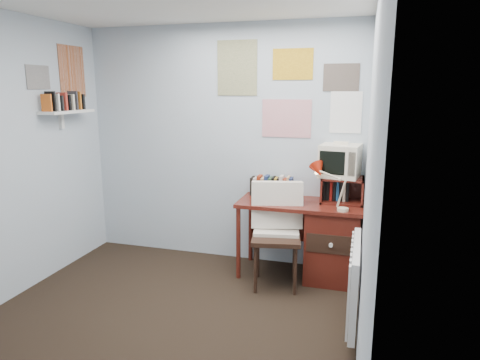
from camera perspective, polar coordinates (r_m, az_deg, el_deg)
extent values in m
plane|color=black|center=(3.48, -12.16, -20.27)|extent=(3.50, 3.50, 0.00)
cube|color=#B0BBC9|center=(4.59, -2.52, 4.63)|extent=(3.00, 0.02, 2.50)
cube|color=#B0BBC9|center=(2.63, 16.62, -1.60)|extent=(0.02, 3.50, 2.50)
cube|color=#591C14|center=(4.22, 8.00, -3.18)|extent=(1.20, 0.55, 0.03)
cube|color=#591C14|center=(4.31, 12.24, -8.34)|extent=(0.50, 0.50, 0.72)
cylinder|color=#591C14|center=(4.23, -0.22, -8.42)|extent=(0.04, 0.04, 0.72)
cylinder|color=#591C14|center=(4.66, 1.42, -6.46)|extent=(0.04, 0.04, 0.72)
cube|color=#591C14|center=(4.60, 5.24, -6.05)|extent=(0.64, 0.02, 0.30)
cube|color=black|center=(4.05, 4.83, -7.72)|extent=(0.56, 0.55, 0.95)
cube|color=#AB1F0B|center=(3.95, 13.66, -1.42)|extent=(0.29, 0.26, 0.37)
cube|color=#591C14|center=(4.27, 13.47, -1.27)|extent=(0.40, 0.30, 0.25)
cube|color=#EDE3C6|center=(4.23, 13.22, 2.73)|extent=(0.41, 0.38, 0.34)
cube|color=#591C14|center=(4.41, 5.31, -0.75)|extent=(0.60, 0.14, 0.22)
cube|color=white|center=(3.43, 15.06, -12.99)|extent=(0.09, 0.80, 0.60)
cube|color=white|center=(4.65, -22.04, 8.44)|extent=(0.20, 0.62, 0.24)
cube|color=white|center=(4.37, 6.31, 12.08)|extent=(1.20, 0.01, 0.90)
cube|color=white|center=(4.71, -23.34, 13.02)|extent=(0.01, 0.70, 0.60)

